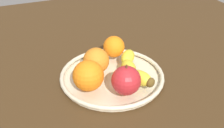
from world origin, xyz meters
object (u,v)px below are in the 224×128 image
banana (133,68)px  orange_back_left (114,47)px  apple (125,81)px  orange_back_right (96,61)px  orange_front_right (88,76)px  fruit_bowl (112,76)px

banana → orange_back_left: (-10.88, -1.28, 1.39)cm
banana → apple: size_ratio=2.29×
orange_back_left → orange_back_right: bearing=-51.3°
banana → orange_front_right: 13.71cm
orange_back_right → orange_back_left: bearing=128.7°
fruit_bowl → orange_back_right: bearing=-121.0°
banana → orange_back_right: bearing=-110.6°
apple → orange_back_left: bearing=166.4°
apple → orange_back_right: apple is taller
apple → orange_front_right: (-5.04, -7.82, 0.27)cm
apple → orange_back_right: bearing=-163.2°
apple → orange_back_right: size_ratio=1.13×
orange_back_left → orange_front_right: 17.67cm
orange_back_right → orange_front_right: bearing=-33.3°
apple → orange_front_right: size_ratio=1.03×
fruit_bowl → orange_back_right: size_ratio=4.02×
apple → banana: bearing=141.3°
orange_back_left → fruit_bowl: bearing=-25.3°
fruit_bowl → orange_front_right: orange_front_right is taller
fruit_bowl → orange_back_right: orange_back_right is taller
orange_front_right → banana: bearing=98.3°
fruit_bowl → orange_back_left: 10.31cm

